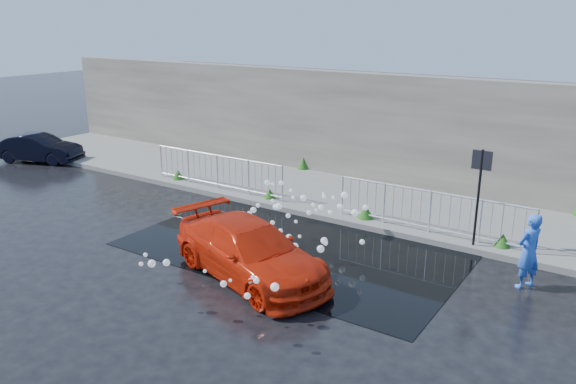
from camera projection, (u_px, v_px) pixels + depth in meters
name	position (u px, v px, depth m)	size (l,w,h in m)	color
ground	(255.00, 255.00, 13.25)	(90.00, 90.00, 0.00)	black
pavement	(353.00, 198.00, 17.20)	(30.00, 4.00, 0.15)	slate
curb	(320.00, 216.00, 15.61)	(30.00, 0.25, 0.16)	slate
retaining_wall	(386.00, 128.00, 18.41)	(30.00, 0.60, 3.50)	#544E47
puddle	(296.00, 246.00, 13.78)	(8.00, 5.00, 0.01)	black
sign_post	(480.00, 182.00, 12.98)	(0.45, 0.06, 2.50)	black
railing_left	(217.00, 170.00, 17.81)	(5.05, 0.05, 1.10)	silver
railing_right	(430.00, 210.00, 14.11)	(5.05, 0.05, 1.10)	silver
weeds	(340.00, 192.00, 16.94)	(12.17, 3.93, 0.43)	#154913
water_spray	(286.00, 224.00, 13.14)	(3.70, 5.73, 1.06)	white
red_car	(250.00, 251.00, 11.98)	(1.70, 4.17, 1.21)	red
dark_car	(39.00, 148.00, 21.71)	(1.14, 3.28, 1.08)	black
person	(529.00, 251.00, 11.46)	(0.59, 0.39, 1.61)	blue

